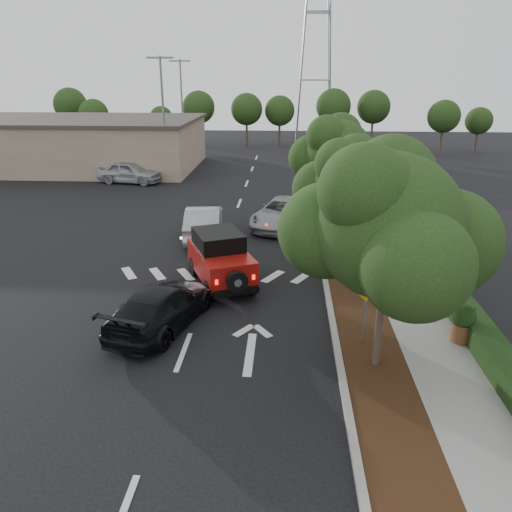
# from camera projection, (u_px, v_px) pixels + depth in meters

# --- Properties ---
(ground) EXTENTS (120.00, 120.00, 0.00)m
(ground) POSITION_uv_depth(u_px,v_px,m) (184.00, 352.00, 14.94)
(ground) COLOR black
(ground) RESTS_ON ground
(curb) EXTENTS (0.20, 70.00, 0.15)m
(curb) POSITION_uv_depth(u_px,v_px,m) (317.00, 232.00, 25.88)
(curb) COLOR #9E9B93
(curb) RESTS_ON ground
(planting_strip) EXTENTS (1.80, 70.00, 0.12)m
(planting_strip) POSITION_uv_depth(u_px,v_px,m) (336.00, 232.00, 25.83)
(planting_strip) COLOR black
(planting_strip) RESTS_ON ground
(sidewalk) EXTENTS (2.00, 70.00, 0.12)m
(sidewalk) POSITION_uv_depth(u_px,v_px,m) (373.00, 233.00, 25.72)
(sidewalk) COLOR gray
(sidewalk) RESTS_ON ground
(hedge) EXTENTS (0.80, 70.00, 0.80)m
(hedge) POSITION_uv_depth(u_px,v_px,m) (401.00, 227.00, 25.52)
(hedge) COLOR black
(hedge) RESTS_ON ground
(commercial_building) EXTENTS (22.00, 12.00, 4.00)m
(commercial_building) POSITION_uv_depth(u_px,v_px,m) (68.00, 144.00, 43.25)
(commercial_building) COLOR gray
(commercial_building) RESTS_ON ground
(transmission_tower) EXTENTS (7.00, 4.00, 28.00)m
(transmission_tower) POSITION_uv_depth(u_px,v_px,m) (313.00, 142.00, 59.53)
(transmission_tower) COLOR slate
(transmission_tower) RESTS_ON ground
(street_tree_near) EXTENTS (3.80, 3.80, 5.92)m
(street_tree_near) POSITION_uv_depth(u_px,v_px,m) (375.00, 367.00, 14.15)
(street_tree_near) COLOR black
(street_tree_near) RESTS_ON ground
(street_tree_mid) EXTENTS (3.20, 3.20, 5.32)m
(street_tree_mid) POSITION_uv_depth(u_px,v_px,m) (348.00, 274.00, 20.70)
(street_tree_mid) COLOR black
(street_tree_mid) RESTS_ON ground
(street_tree_far) EXTENTS (3.40, 3.40, 5.62)m
(street_tree_far) POSITION_uv_depth(u_px,v_px,m) (334.00, 228.00, 26.79)
(street_tree_far) COLOR black
(street_tree_far) RESTS_ON ground
(light_pole_a) EXTENTS (2.00, 0.22, 9.00)m
(light_pole_a) POSITION_uv_depth(u_px,v_px,m) (167.00, 177.00, 39.65)
(light_pole_a) COLOR slate
(light_pole_a) RESTS_ON ground
(light_pole_b) EXTENTS (2.00, 0.22, 9.00)m
(light_pole_b) POSITION_uv_depth(u_px,v_px,m) (184.00, 154.00, 50.94)
(light_pole_b) COLOR slate
(light_pole_b) RESTS_ON ground
(red_jeep) EXTENTS (3.16, 4.30, 2.10)m
(red_jeep) POSITION_uv_depth(u_px,v_px,m) (219.00, 258.00, 19.46)
(red_jeep) COLOR black
(red_jeep) RESTS_ON ground
(silver_suv_ahead) EXTENTS (3.91, 5.86, 1.49)m
(silver_suv_ahead) POSITION_uv_depth(u_px,v_px,m) (283.00, 213.00, 26.82)
(silver_suv_ahead) COLOR #9B9EA2
(silver_suv_ahead) RESTS_ON ground
(black_suv_oncoming) EXTENTS (3.27, 5.20, 1.41)m
(black_suv_oncoming) POSITION_uv_depth(u_px,v_px,m) (162.00, 306.00, 16.25)
(black_suv_oncoming) COLOR black
(black_suv_oncoming) RESTS_ON ground
(silver_sedan_oncoming) EXTENTS (2.14, 4.99, 1.60)m
(silver_sedan_oncoming) POSITION_uv_depth(u_px,v_px,m) (204.00, 222.00, 25.05)
(silver_sedan_oncoming) COLOR #A3A5AA
(silver_sedan_oncoming) RESTS_ON ground
(parked_suv) EXTENTS (5.04, 2.77, 1.62)m
(parked_suv) POSITION_uv_depth(u_px,v_px,m) (130.00, 172.00, 37.34)
(parked_suv) COLOR #A8AAB0
(parked_suv) RESTS_ON ground
(speed_hump_sign) EXTENTS (1.21, 0.10, 2.58)m
(speed_hump_sign) POSITION_uv_depth(u_px,v_px,m) (367.00, 293.00, 14.66)
(speed_hump_sign) COLOR slate
(speed_hump_sign) RESTS_ON ground
(terracotta_planter) EXTENTS (0.74, 0.74, 1.28)m
(terracotta_planter) POSITION_uv_depth(u_px,v_px,m) (463.00, 319.00, 15.05)
(terracotta_planter) COLOR brown
(terracotta_planter) RESTS_ON ground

